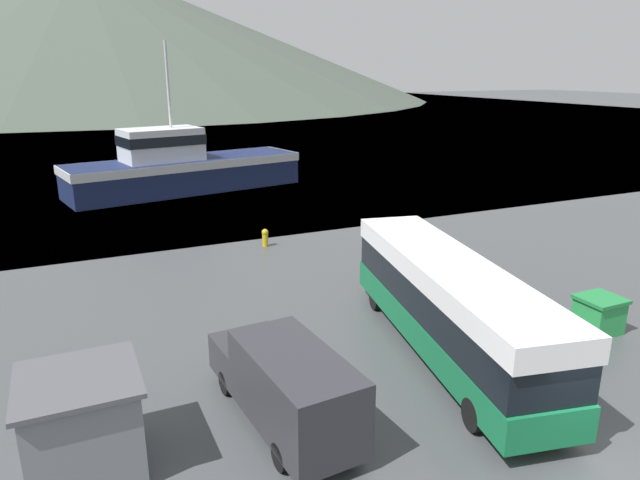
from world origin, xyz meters
TOP-DOWN VIEW (x-y plane):
  - ground_plane at (0.00, 0.00)m, footprint 400.00×400.00m
  - water_surface at (0.00, 141.36)m, footprint 240.00×240.00m
  - hill_backdrop at (1.66, 191.35)m, footprint 207.48×207.48m
  - tour_bus at (0.12, 6.07)m, footprint 4.71×11.83m
  - delivery_van at (-6.13, 4.59)m, footprint 2.41×6.21m
  - fishing_boat at (-2.36, 36.39)m, footprint 18.49×8.21m
  - storage_bin at (6.13, 5.17)m, footprint 1.48×1.38m
  - dock_kiosk at (-11.02, 4.88)m, footprint 2.69×2.71m
  - mooring_bollard at (-1.33, 19.93)m, footprint 0.36×0.36m

SIDE VIEW (x-z plane):
  - ground_plane at x=0.00m, z-range 0.00..0.00m
  - water_surface at x=0.00m, z-range 0.00..0.00m
  - mooring_bollard at x=-1.33m, z-range 0.04..1.00m
  - storage_bin at x=6.13m, z-range 0.01..1.33m
  - dock_kiosk at x=-11.02m, z-range 0.01..2.45m
  - delivery_van at x=-6.13m, z-range 0.07..2.40m
  - tour_bus at x=0.12m, z-range 0.21..3.45m
  - fishing_boat at x=-2.36m, z-range -3.68..7.43m
  - hill_backdrop at x=1.66m, z-range 0.00..40.91m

